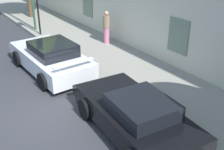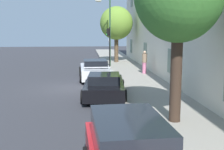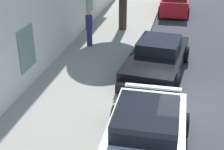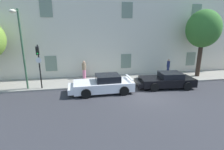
% 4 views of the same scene
% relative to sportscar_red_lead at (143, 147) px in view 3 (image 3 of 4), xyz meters
% --- Properties ---
extents(ground_plane, '(80.00, 80.00, 0.00)m').
position_rel_sportscar_red_lead_xyz_m(ground_plane, '(3.22, -1.38, -0.64)').
color(ground_plane, '#333338').
extents(sidewalk, '(60.00, 3.52, 0.14)m').
position_rel_sportscar_red_lead_xyz_m(sidewalk, '(3.22, 2.88, -0.57)').
color(sidewalk, gray).
rests_on(sidewalk, ground).
extents(sportscar_red_lead, '(5.08, 2.33, 1.43)m').
position_rel_sportscar_red_lead_xyz_m(sportscar_red_lead, '(0.00, 0.00, 0.00)').
color(sportscar_red_lead, white).
rests_on(sportscar_red_lead, ground).
extents(sportscar_yellow_flank, '(5.08, 2.52, 1.30)m').
position_rel_sportscar_red_lead_xyz_m(sportscar_yellow_flank, '(5.55, 0.30, -0.04)').
color(sportscar_yellow_flank, black).
rests_on(sportscar_yellow_flank, ground).
extents(hatchback_parked, '(4.06, 2.01, 1.77)m').
position_rel_sportscar_red_lead_xyz_m(hatchback_parked, '(15.00, 0.16, 0.18)').
color(hatchback_parked, red).
rests_on(hatchback_parked, ground).
extents(pedestrian_admiring, '(0.38, 0.38, 1.70)m').
position_rel_sportscar_red_lead_xyz_m(pedestrian_admiring, '(7.63, 3.67, 0.38)').
color(pedestrian_admiring, navy).
rests_on(pedestrian_admiring, sidewalk).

